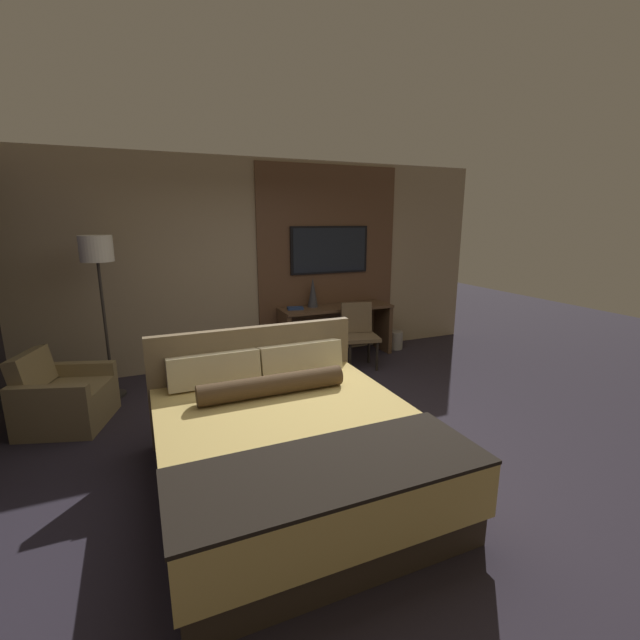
{
  "coord_description": "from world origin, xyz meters",
  "views": [
    {
      "loc": [
        -1.49,
        -3.24,
        2.0
      ],
      "look_at": [
        0.3,
        0.92,
        0.93
      ],
      "focal_mm": 24.0,
      "sensor_mm": 36.0,
      "label": 1
    }
  ],
  "objects_px": {
    "floor_lamp": "(98,262)",
    "desk": "(335,322)",
    "bed": "(290,445)",
    "vase_tall": "(313,292)",
    "tv": "(330,250)",
    "waste_bin": "(396,340)",
    "book": "(295,308)",
    "armchair_by_window": "(64,400)",
    "desk_chair": "(358,329)"
  },
  "relations": [
    {
      "from": "floor_lamp",
      "to": "vase_tall",
      "type": "relative_size",
      "value": 4.24
    },
    {
      "from": "bed",
      "to": "vase_tall",
      "type": "xyz_separation_m",
      "value": [
        1.36,
        2.84,
        0.64
      ]
    },
    {
      "from": "desk",
      "to": "book",
      "type": "xyz_separation_m",
      "value": [
        -0.62,
        0.02,
        0.26
      ]
    },
    {
      "from": "bed",
      "to": "waste_bin",
      "type": "relative_size",
      "value": 7.61
    },
    {
      "from": "desk",
      "to": "floor_lamp",
      "type": "distance_m",
      "value": 3.2
    },
    {
      "from": "desk_chair",
      "to": "waste_bin",
      "type": "relative_size",
      "value": 3.14
    },
    {
      "from": "desk",
      "to": "floor_lamp",
      "type": "height_order",
      "value": "floor_lamp"
    },
    {
      "from": "armchair_by_window",
      "to": "vase_tall",
      "type": "xyz_separation_m",
      "value": [
        3.08,
        1.02,
        0.71
      ]
    },
    {
      "from": "desk",
      "to": "waste_bin",
      "type": "distance_m",
      "value": 1.09
    },
    {
      "from": "desk",
      "to": "waste_bin",
      "type": "bearing_deg",
      "value": -4.03
    },
    {
      "from": "bed",
      "to": "desk",
      "type": "bearing_deg",
      "value": 58.74
    },
    {
      "from": "desk",
      "to": "book",
      "type": "height_order",
      "value": "book"
    },
    {
      "from": "desk",
      "to": "desk_chair",
      "type": "height_order",
      "value": "desk_chair"
    },
    {
      "from": "armchair_by_window",
      "to": "floor_lamp",
      "type": "relative_size",
      "value": 0.51
    },
    {
      "from": "floor_lamp",
      "to": "waste_bin",
      "type": "xyz_separation_m",
      "value": [
        4.03,
        0.28,
        -1.4
      ]
    },
    {
      "from": "desk",
      "to": "tv",
      "type": "relative_size",
      "value": 1.37
    },
    {
      "from": "waste_bin",
      "to": "bed",
      "type": "bearing_deg",
      "value": -135.09
    },
    {
      "from": "tv",
      "to": "floor_lamp",
      "type": "bearing_deg",
      "value": -169.45
    },
    {
      "from": "tv",
      "to": "waste_bin",
      "type": "relative_size",
      "value": 4.35
    },
    {
      "from": "floor_lamp",
      "to": "waste_bin",
      "type": "bearing_deg",
      "value": 4.02
    },
    {
      "from": "tv",
      "to": "vase_tall",
      "type": "bearing_deg",
      "value": -158.07
    },
    {
      "from": "floor_lamp",
      "to": "desk",
      "type": "bearing_deg",
      "value": 6.75
    },
    {
      "from": "book",
      "to": "bed",
      "type": "bearing_deg",
      "value": -110.91
    },
    {
      "from": "tv",
      "to": "floor_lamp",
      "type": "relative_size",
      "value": 0.67
    },
    {
      "from": "vase_tall",
      "to": "book",
      "type": "distance_m",
      "value": 0.36
    },
    {
      "from": "floor_lamp",
      "to": "book",
      "type": "relative_size",
      "value": 7.47
    },
    {
      "from": "tv",
      "to": "armchair_by_window",
      "type": "bearing_deg",
      "value": -161.34
    },
    {
      "from": "bed",
      "to": "waste_bin",
      "type": "bearing_deg",
      "value": 44.91
    },
    {
      "from": "bed",
      "to": "desk",
      "type": "relative_size",
      "value": 1.28
    },
    {
      "from": "vase_tall",
      "to": "floor_lamp",
      "type": "bearing_deg",
      "value": -170.9
    },
    {
      "from": "armchair_by_window",
      "to": "tv",
      "type": "bearing_deg",
      "value": -53.68
    },
    {
      "from": "bed",
      "to": "vase_tall",
      "type": "distance_m",
      "value": 3.22
    },
    {
      "from": "tv",
      "to": "waste_bin",
      "type": "height_order",
      "value": "tv"
    },
    {
      "from": "vase_tall",
      "to": "desk_chair",
      "type": "bearing_deg",
      "value": -55.29
    },
    {
      "from": "desk",
      "to": "vase_tall",
      "type": "distance_m",
      "value": 0.57
    },
    {
      "from": "armchair_by_window",
      "to": "vase_tall",
      "type": "relative_size",
      "value": 2.18
    },
    {
      "from": "desk",
      "to": "desk_chair",
      "type": "xyz_separation_m",
      "value": [
        0.1,
        -0.54,
        0.01
      ]
    },
    {
      "from": "desk",
      "to": "floor_lamp",
      "type": "bearing_deg",
      "value": -173.25
    },
    {
      "from": "desk",
      "to": "waste_bin",
      "type": "xyz_separation_m",
      "value": [
        1.02,
        -0.07,
        -0.37
      ]
    },
    {
      "from": "floor_lamp",
      "to": "book",
      "type": "distance_m",
      "value": 2.54
    },
    {
      "from": "armchair_by_window",
      "to": "vase_tall",
      "type": "bearing_deg",
      "value": -54.03
    },
    {
      "from": "desk",
      "to": "tv",
      "type": "bearing_deg",
      "value": 90.0
    },
    {
      "from": "waste_bin",
      "to": "floor_lamp",
      "type": "bearing_deg",
      "value": -175.98
    },
    {
      "from": "desk",
      "to": "vase_tall",
      "type": "bearing_deg",
      "value": 167.17
    },
    {
      "from": "book",
      "to": "vase_tall",
      "type": "bearing_deg",
      "value": 10.95
    },
    {
      "from": "vase_tall",
      "to": "desk",
      "type": "bearing_deg",
      "value": -12.83
    },
    {
      "from": "bed",
      "to": "tv",
      "type": "distance_m",
      "value": 3.63
    },
    {
      "from": "tv",
      "to": "book",
      "type": "bearing_deg",
      "value": -163.12
    },
    {
      "from": "bed",
      "to": "book",
      "type": "height_order",
      "value": "bed"
    },
    {
      "from": "tv",
      "to": "armchair_by_window",
      "type": "relative_size",
      "value": 1.3
    }
  ]
}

